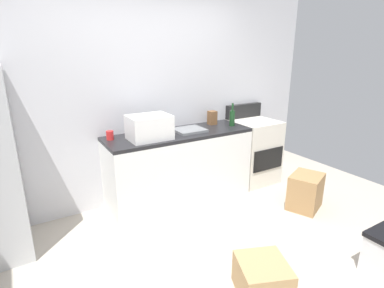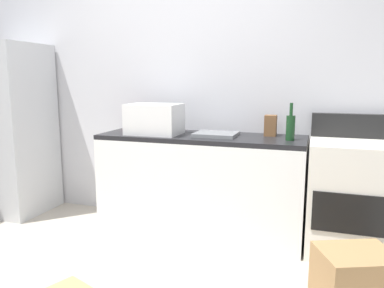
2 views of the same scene
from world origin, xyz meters
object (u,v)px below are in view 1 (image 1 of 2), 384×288
Objects in this scene: coffee_mug at (110,135)px; knife_block at (212,118)px; wine_bottle at (232,118)px; cardboard_box_large at (305,191)px; stove_oven at (253,150)px; microwave at (149,127)px; cardboard_box_small at (262,278)px.

coffee_mug is 1.39m from knife_block.
wine_bottle is 1.29m from cardboard_box_large.
stove_oven is 6.11× the size of knife_block.
wine_bottle is at bearing -6.66° from coffee_mug.
coffee_mug is at bearing 152.80° from microwave.
wine_bottle reaches higher than coffee_mug.
stove_oven is 3.67× the size of wine_bottle.
coffee_mug is 2.11m from cardboard_box_small.
knife_block is (-0.64, 0.14, 0.52)m from stove_oven.
wine_bottle is 0.70× the size of cardboard_box_large.
coffee_mug is 2.41m from cardboard_box_large.
stove_oven is 2.08m from coffee_mug.
microwave is at bearing -179.15° from wine_bottle.
knife_block is (-0.18, 0.20, -0.02)m from wine_bottle.
microwave reaches higher than stove_oven.
wine_bottle is at bearing -48.01° from knife_block.
microwave is 4.60× the size of coffee_mug.
cardboard_box_small is at bearing -112.83° from knife_block.
coffee_mug is 0.26× the size of cardboard_box_small.
cardboard_box_large is 1.10× the size of cardboard_box_small.
coffee_mug is at bearing 173.34° from wine_bottle.
cardboard_box_large is at bearing -60.36° from knife_block.
knife_block is (1.00, 0.22, -0.05)m from microwave.
microwave is 1.07× the size of cardboard_box_large.
wine_bottle reaches higher than cardboard_box_small.
wine_bottle is at bearing 116.39° from cardboard_box_large.
cardboard_box_small is at bearing -129.48° from stove_oven.
knife_block is (1.39, 0.02, 0.04)m from coffee_mug.
stove_oven is 0.71m from wine_bottle.
knife_block is at bearing 119.64° from cardboard_box_large.
wine_bottle is 1.67× the size of knife_block.
coffee_mug is 0.56× the size of knife_block.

